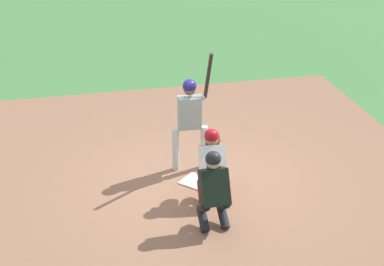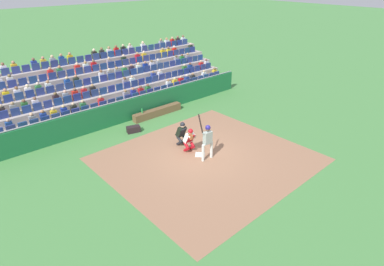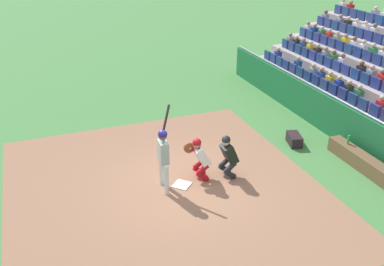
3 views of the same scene
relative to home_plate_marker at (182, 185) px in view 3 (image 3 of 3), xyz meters
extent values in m
plane|color=#458140|center=(0.00, 0.00, -0.02)|extent=(160.00, 160.00, 0.00)
cube|color=#91674C|center=(0.00, 0.50, -0.01)|extent=(8.90, 8.20, 0.01)
cube|color=white|center=(0.00, 0.00, 0.00)|extent=(0.62, 0.62, 0.02)
cylinder|color=silver|center=(-0.25, 0.50, 0.40)|extent=(0.14, 0.14, 0.83)
cylinder|color=silver|center=(0.26, 0.48, 0.40)|extent=(0.14, 0.14, 0.83)
cube|color=#93A29A|center=(0.00, 0.49, 1.10)|extent=(0.41, 0.24, 0.59)
sphere|color=brown|center=(0.00, 0.49, 1.54)|extent=(0.21, 0.21, 0.21)
sphere|color=navy|center=(0.00, 0.49, 1.60)|extent=(0.24, 0.24, 0.24)
cylinder|color=#93A29A|center=(0.05, 0.47, 1.38)|extent=(0.44, 0.16, 0.14)
cylinder|color=#93A29A|center=(0.21, 0.46, 1.38)|extent=(0.17, 0.15, 0.13)
cylinder|color=black|center=(0.29, 0.32, 1.83)|extent=(0.12, 0.30, 0.86)
sphere|color=black|center=(0.26, 0.43, 1.41)|extent=(0.06, 0.06, 0.06)
cylinder|color=#AC1019|center=(-0.01, -0.60, 0.14)|extent=(0.17, 0.39, 0.34)
cylinder|color=#AC1019|center=(-0.01, -0.60, 0.36)|extent=(0.17, 0.39, 0.33)
cylinder|color=#AC1019|center=(0.31, -0.62, 0.14)|extent=(0.17, 0.39, 0.34)
cylinder|color=#AC1019|center=(0.31, -0.62, 0.36)|extent=(0.17, 0.39, 0.33)
cube|color=white|center=(0.15, -0.62, 0.70)|extent=(0.46, 0.51, 0.60)
cube|color=#AC1019|center=(0.16, -0.51, 0.70)|extent=(0.40, 0.30, 0.43)
sphere|color=#A97455|center=(0.16, -0.49, 1.06)|extent=(0.22, 0.22, 0.22)
cube|color=black|center=(0.16, -0.49, 1.06)|extent=(0.21, 0.15, 0.19)
sphere|color=#AC1019|center=(0.16, -0.49, 1.12)|extent=(0.24, 0.24, 0.24)
cylinder|color=brown|center=(0.30, -0.32, 0.93)|extent=(0.09, 0.30, 0.30)
cylinder|color=white|center=(0.31, -0.50, 0.86)|extent=(0.12, 0.39, 0.22)
cylinder|color=black|center=(-0.16, -1.35, 0.14)|extent=(0.16, 0.39, 0.34)
cylinder|color=black|center=(-0.16, -1.35, 0.36)|extent=(0.16, 0.39, 0.33)
cylinder|color=black|center=(0.16, -1.34, 0.14)|extent=(0.16, 0.39, 0.34)
cylinder|color=black|center=(0.16, -1.34, 0.36)|extent=(0.16, 0.39, 0.33)
cube|color=black|center=(0.00, -1.38, 0.72)|extent=(0.44, 0.46, 0.60)
cube|color=black|center=(0.00, -1.26, 0.72)|extent=(0.39, 0.25, 0.44)
sphere|color=#D7AC8A|center=(0.00, -1.27, 1.08)|extent=(0.22, 0.22, 0.22)
cube|color=black|center=(0.00, -1.27, 1.08)|extent=(0.20, 0.13, 0.20)
sphere|color=black|center=(0.00, -1.27, 1.14)|extent=(0.24, 0.24, 0.24)
cube|color=#1A6437|center=(0.00, -5.72, 0.62)|extent=(16.56, 0.24, 1.28)
cylinder|color=gray|center=(0.00, -5.72, 1.30)|extent=(16.56, 0.07, 0.07)
cube|color=brown|center=(-1.28, -5.17, 0.20)|extent=(3.30, 0.40, 0.44)
cylinder|color=green|center=(-0.21, -5.20, 0.56)|extent=(0.07, 0.07, 0.28)
cube|color=black|center=(1.05, -4.18, 0.16)|extent=(0.77, 0.54, 0.34)
cube|color=navy|center=(1.13, -7.33, 0.68)|extent=(0.44, 0.10, 0.42)
cube|color=red|center=(1.13, -7.57, 0.73)|extent=(0.32, 0.22, 0.52)
sphere|color=tan|center=(1.13, -7.57, 1.09)|extent=(0.19, 0.19, 0.19)
cube|color=navy|center=(1.70, -7.33, 0.68)|extent=(0.44, 0.10, 0.42)
cube|color=navy|center=(2.26, -7.33, 0.68)|extent=(0.44, 0.10, 0.42)
cube|color=#2E7340|center=(2.26, -7.57, 0.73)|extent=(0.32, 0.22, 0.52)
sphere|color=tan|center=(2.26, -7.57, 1.09)|extent=(0.19, 0.19, 0.19)
cube|color=navy|center=(2.83, -7.33, 0.68)|extent=(0.44, 0.10, 0.42)
cube|color=#292B23|center=(2.83, -7.57, 0.73)|extent=(0.32, 0.22, 0.52)
sphere|color=#D4AB8C|center=(2.83, -7.57, 1.09)|extent=(0.19, 0.19, 0.19)
cube|color=navy|center=(3.39, -7.33, 0.68)|extent=(0.44, 0.10, 0.42)
cube|color=navy|center=(3.39, -7.57, 0.73)|extent=(0.32, 0.22, 0.52)
sphere|color=#D8B27C|center=(3.39, -7.57, 1.09)|extent=(0.19, 0.19, 0.19)
cube|color=navy|center=(3.96, -7.33, 0.68)|extent=(0.44, 0.10, 0.42)
cube|color=gold|center=(3.96, -7.57, 0.73)|extent=(0.32, 0.22, 0.52)
sphere|color=#CFB28A|center=(3.96, -7.57, 1.09)|extent=(0.19, 0.19, 0.19)
cube|color=navy|center=(4.52, -7.33, 0.68)|extent=(0.44, 0.10, 0.42)
cube|color=navy|center=(4.52, -7.57, 0.73)|extent=(0.32, 0.22, 0.52)
sphere|color=#AC724F|center=(4.52, -7.57, 1.09)|extent=(0.19, 0.19, 0.19)
cube|color=navy|center=(5.09, -7.33, 0.68)|extent=(0.44, 0.10, 0.42)
cube|color=gray|center=(5.09, -7.57, 0.73)|extent=(0.32, 0.22, 0.52)
sphere|color=tan|center=(5.09, -7.57, 1.09)|extent=(0.19, 0.19, 0.19)
cube|color=navy|center=(5.65, -7.33, 0.68)|extent=(0.44, 0.10, 0.42)
cube|color=navy|center=(6.22, -7.33, 0.68)|extent=(0.44, 0.10, 0.42)
cube|color=navy|center=(6.22, -7.57, 0.73)|extent=(0.32, 0.22, 0.52)
sphere|color=tan|center=(6.22, -7.57, 1.09)|extent=(0.19, 0.19, 0.19)
cube|color=navy|center=(6.78, -7.33, 0.68)|extent=(0.44, 0.10, 0.42)
cube|color=navy|center=(7.35, -7.33, 0.68)|extent=(0.44, 0.10, 0.42)
cube|color=navy|center=(7.91, -7.33, 0.68)|extent=(0.44, 0.10, 0.42)
cube|color=navy|center=(7.91, -7.57, 0.73)|extent=(0.32, 0.22, 0.52)
sphere|color=#D9AA8C|center=(7.91, -7.57, 1.09)|extent=(0.19, 0.19, 0.19)
cube|color=navy|center=(8.48, -7.33, 0.68)|extent=(0.44, 0.10, 0.42)
cube|color=navy|center=(2.26, -8.27, 1.16)|extent=(0.44, 0.10, 0.42)
cube|color=red|center=(2.26, -8.51, 1.21)|extent=(0.32, 0.22, 0.52)
sphere|color=brown|center=(2.26, -8.51, 1.57)|extent=(0.19, 0.19, 0.19)
cube|color=navy|center=(2.83, -8.27, 1.16)|extent=(0.44, 0.10, 0.42)
cube|color=gray|center=(2.83, -8.51, 1.21)|extent=(0.32, 0.22, 0.52)
sphere|color=#D7A28D|center=(2.83, -8.51, 1.57)|extent=(0.19, 0.19, 0.19)
cube|color=navy|center=(3.39, -8.27, 1.16)|extent=(0.44, 0.10, 0.42)
cube|color=#2F1F25|center=(3.39, -8.51, 1.21)|extent=(0.32, 0.22, 0.52)
sphere|color=brown|center=(3.39, -8.51, 1.57)|extent=(0.19, 0.19, 0.19)
cube|color=navy|center=(3.96, -8.27, 1.16)|extent=(0.44, 0.10, 0.42)
cube|color=navy|center=(4.52, -8.27, 1.16)|extent=(0.44, 0.10, 0.42)
cube|color=silver|center=(4.52, -8.51, 1.21)|extent=(0.32, 0.22, 0.52)
sphere|color=brown|center=(4.52, -8.51, 1.57)|extent=(0.19, 0.19, 0.19)
cube|color=navy|center=(5.09, -8.27, 1.16)|extent=(0.44, 0.10, 0.42)
cube|color=#2F6B30|center=(5.09, -8.51, 1.21)|extent=(0.32, 0.22, 0.52)
sphere|color=brown|center=(5.09, -8.51, 1.57)|extent=(0.19, 0.19, 0.19)
cube|color=navy|center=(5.65, -8.27, 1.16)|extent=(0.44, 0.10, 0.42)
cube|color=gray|center=(5.65, -8.51, 1.21)|extent=(0.32, 0.22, 0.52)
sphere|color=#A4815A|center=(5.65, -8.51, 1.57)|extent=(0.19, 0.19, 0.19)
cube|color=navy|center=(6.22, -8.27, 1.16)|extent=(0.44, 0.10, 0.42)
cube|color=#2A2222|center=(6.22, -8.51, 1.21)|extent=(0.32, 0.22, 0.52)
sphere|color=#CDAF89|center=(6.22, -8.51, 1.57)|extent=(0.19, 0.19, 0.19)
cube|color=navy|center=(6.78, -8.27, 1.16)|extent=(0.44, 0.10, 0.42)
cube|color=gold|center=(6.78, -8.51, 1.21)|extent=(0.32, 0.22, 0.52)
sphere|color=beige|center=(6.78, -8.51, 1.57)|extent=(0.19, 0.19, 0.19)
cube|color=navy|center=(7.35, -8.27, 1.16)|extent=(0.44, 0.10, 0.42)
cube|color=navy|center=(7.35, -8.51, 1.21)|extent=(0.32, 0.22, 0.52)
sphere|color=#A37C4D|center=(7.35, -8.51, 1.57)|extent=(0.19, 0.19, 0.19)
cube|color=navy|center=(7.91, -8.27, 1.16)|extent=(0.44, 0.10, 0.42)
cube|color=#27291F|center=(7.91, -8.51, 1.21)|extent=(0.32, 0.22, 0.52)
sphere|color=tan|center=(7.91, -8.51, 1.57)|extent=(0.19, 0.19, 0.19)
cube|color=navy|center=(8.48, -8.27, 1.16)|extent=(0.44, 0.10, 0.42)
cube|color=gray|center=(8.48, -8.51, 1.21)|extent=(0.32, 0.22, 0.52)
sphere|color=#A67A5B|center=(8.48, -8.51, 1.57)|extent=(0.19, 0.19, 0.19)
cube|color=navy|center=(3.39, -9.22, 1.64)|extent=(0.44, 0.10, 0.42)
cube|color=silver|center=(3.39, -9.46, 1.69)|extent=(0.32, 0.22, 0.52)
sphere|color=#A1734C|center=(3.39, -9.46, 2.05)|extent=(0.19, 0.19, 0.19)
cube|color=navy|center=(3.96, -9.22, 1.64)|extent=(0.44, 0.10, 0.42)
cube|color=#31783E|center=(3.96, -9.46, 1.69)|extent=(0.32, 0.22, 0.52)
sphere|color=beige|center=(3.96, -9.46, 2.05)|extent=(0.19, 0.19, 0.19)
cube|color=navy|center=(4.52, -9.22, 1.64)|extent=(0.44, 0.10, 0.42)
cube|color=white|center=(4.52, -9.46, 1.69)|extent=(0.32, 0.22, 0.52)
sphere|color=beige|center=(4.52, -9.46, 2.05)|extent=(0.19, 0.19, 0.19)
cube|color=navy|center=(5.09, -9.22, 1.64)|extent=(0.44, 0.10, 0.42)
cube|color=white|center=(5.09, -9.46, 1.69)|extent=(0.32, 0.22, 0.52)
sphere|color=brown|center=(5.09, -9.46, 2.05)|extent=(0.19, 0.19, 0.19)
cube|color=navy|center=(5.65, -9.22, 1.64)|extent=(0.44, 0.10, 0.42)
cube|color=gold|center=(5.65, -9.46, 1.69)|extent=(0.32, 0.22, 0.52)
sphere|color=#AC785F|center=(5.65, -9.46, 2.05)|extent=(0.19, 0.19, 0.19)
cube|color=navy|center=(6.22, -9.22, 1.64)|extent=(0.44, 0.10, 0.42)
cube|color=gray|center=(6.22, -9.46, 1.69)|extent=(0.32, 0.22, 0.52)
sphere|color=beige|center=(6.22, -9.46, 2.05)|extent=(0.19, 0.19, 0.19)
cube|color=navy|center=(6.78, -9.22, 1.64)|extent=(0.44, 0.10, 0.42)
cube|color=red|center=(6.78, -9.46, 1.69)|extent=(0.32, 0.22, 0.52)
sphere|color=beige|center=(6.78, -9.46, 2.05)|extent=(0.19, 0.19, 0.19)
cube|color=navy|center=(7.35, -9.22, 1.64)|extent=(0.44, 0.10, 0.42)
cube|color=#2E7841|center=(7.35, -9.46, 1.69)|extent=(0.32, 0.22, 0.52)
sphere|color=beige|center=(7.35, -9.46, 2.05)|extent=(0.19, 0.19, 0.19)
cube|color=navy|center=(7.91, -9.22, 1.64)|extent=(0.44, 0.10, 0.42)
cube|color=navy|center=(7.91, -9.46, 1.69)|extent=(0.32, 0.22, 0.52)
sphere|color=#9F7A55|center=(7.91, -9.46, 2.05)|extent=(0.19, 0.19, 0.19)
cube|color=navy|center=(8.48, -9.22, 1.64)|extent=(0.44, 0.10, 0.42)
cube|color=white|center=(8.48, -9.46, 1.69)|extent=(0.32, 0.22, 0.52)
sphere|color=#A57D51|center=(8.48, -9.46, 2.05)|extent=(0.19, 0.19, 0.19)
cube|color=navy|center=(4.52, -10.16, 2.13)|extent=(0.44, 0.10, 0.42)
cube|color=navy|center=(5.09, -10.16, 2.13)|extent=(0.44, 0.10, 0.42)
cube|color=silver|center=(5.09, -10.40, 2.18)|extent=(0.32, 0.22, 0.52)
sphere|color=brown|center=(5.09, -10.40, 2.54)|extent=(0.19, 0.19, 0.19)
cube|color=navy|center=(5.65, -10.16, 2.13)|extent=(0.44, 0.10, 0.42)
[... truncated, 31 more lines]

